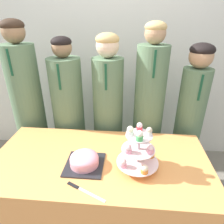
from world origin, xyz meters
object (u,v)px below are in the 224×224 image
object	(u,v)px
cake_knife	(79,189)
student_2	(108,119)
round_cake	(84,160)
cupcake_stand	(138,149)
student_0	(30,112)
student_4	(188,124)
student_3	(148,118)
student_1	(70,121)

from	to	relation	value
cake_knife	student_2	size ratio (longest dim) A/B	0.16
round_cake	cake_knife	distance (m)	0.22
cupcake_stand	round_cake	bearing A→B (deg)	-179.09
round_cake	cupcake_stand	bearing A→B (deg)	0.91
student_0	student_4	world-z (taller)	student_0
cake_knife	student_3	size ratio (longest dim) A/B	0.15
student_1	student_4	distance (m)	1.17
student_1	cupcake_stand	bearing A→B (deg)	-44.91
cupcake_stand	student_4	world-z (taller)	student_4
student_3	student_4	distance (m)	0.39
cake_knife	student_1	distance (m)	0.93
student_1	student_4	bearing A→B (deg)	-0.00
cake_knife	student_4	xyz separation A→B (m)	(0.86, 0.87, -0.01)
student_1	student_4	world-z (taller)	student_1
cake_knife	student_0	xyz separation A→B (m)	(-0.71, 0.87, 0.05)
student_0	student_2	bearing A→B (deg)	-0.00
cake_knife	student_4	bearing A→B (deg)	71.52
round_cake	student_3	size ratio (longest dim) A/B	0.16
student_0	student_4	distance (m)	1.57
student_1	student_4	size ratio (longest dim) A/B	1.03
round_cake	student_1	bearing A→B (deg)	114.27
cake_knife	student_3	xyz separation A→B (m)	(0.47, 0.87, 0.05)
student_1	cake_knife	bearing A→B (deg)	-70.45
student_0	student_3	bearing A→B (deg)	-0.00
student_3	cake_knife	bearing A→B (deg)	-118.15
round_cake	student_3	bearing A→B (deg)	54.12
cupcake_stand	student_3	size ratio (longest dim) A/B	0.20
round_cake	student_3	world-z (taller)	student_3
cake_knife	student_4	distance (m)	1.22
student_3	student_2	bearing A→B (deg)	-180.00
student_0	student_1	xyz separation A→B (m)	(0.40, -0.00, -0.08)
student_0	student_4	xyz separation A→B (m)	(1.57, -0.00, -0.06)
round_cake	student_1	size ratio (longest dim) A/B	0.17
cake_knife	student_3	bearing A→B (deg)	87.78
student_1	student_3	bearing A→B (deg)	0.00
student_2	cupcake_stand	bearing A→B (deg)	-68.02
student_4	student_1	bearing A→B (deg)	180.00
round_cake	cake_knife	size ratio (longest dim) A/B	1.05
student_3	student_1	bearing A→B (deg)	-180.00
student_4	round_cake	bearing A→B (deg)	-142.64
cake_knife	cupcake_stand	size ratio (longest dim) A/B	0.76
student_0	student_1	distance (m)	0.41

